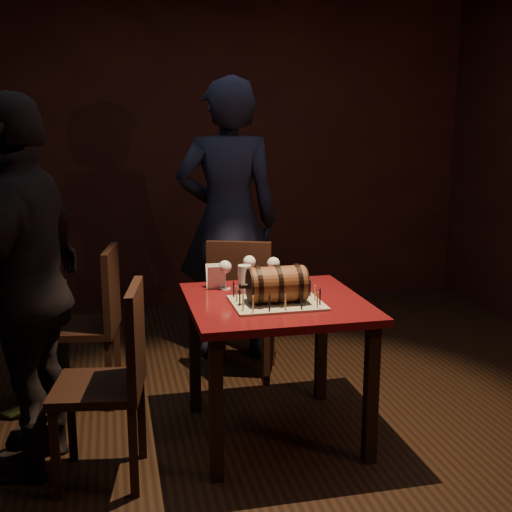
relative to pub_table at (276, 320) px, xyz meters
name	(u,v)px	position (x,y,z in m)	size (l,w,h in m)	color
room_shell	(260,172)	(-0.06, 0.11, 0.76)	(5.04, 5.04, 2.80)	black
pub_table	(276,320)	(0.00, 0.00, 0.00)	(0.90, 0.90, 0.75)	#470B0F
cake_board	(277,303)	(-0.02, -0.08, 0.12)	(0.45, 0.35, 0.01)	#9C957E
barrel_cake	(277,284)	(-0.02, -0.08, 0.21)	(0.34, 0.20, 0.20)	brown
birthday_candles	(277,294)	(-0.02, -0.08, 0.16)	(0.40, 0.30, 0.09)	#EFE18F
wine_glass_left	(225,268)	(-0.22, 0.26, 0.23)	(0.07, 0.07, 0.16)	silver
wine_glass_mid	(249,263)	(-0.06, 0.36, 0.23)	(0.07, 0.07, 0.16)	silver
wine_glass_right	(274,265)	(0.06, 0.29, 0.23)	(0.07, 0.07, 0.16)	silver
pint_of_ale	(245,280)	(-0.13, 0.17, 0.18)	(0.07, 0.07, 0.15)	silver
menu_card	(216,277)	(-0.27, 0.29, 0.17)	(0.10, 0.05, 0.13)	white
chair_back	(241,301)	(-0.02, 0.79, -0.12)	(0.51, 0.51, 0.93)	black
chair_left_rear	(96,316)	(-0.93, 0.67, -0.12)	(0.46, 0.46, 0.93)	black
chair_left_front	(115,373)	(-0.82, -0.25, -0.12)	(0.46, 0.46, 0.93)	black
person_back	(228,221)	(-0.02, 1.23, 0.33)	(0.71, 0.47, 1.94)	#181B30
person_left_rear	(16,286)	(-1.36, 0.66, 0.09)	(0.71, 0.56, 1.47)	#363D1E
person_left_front	(27,288)	(-1.21, -0.04, 0.25)	(1.05, 0.44, 1.78)	black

